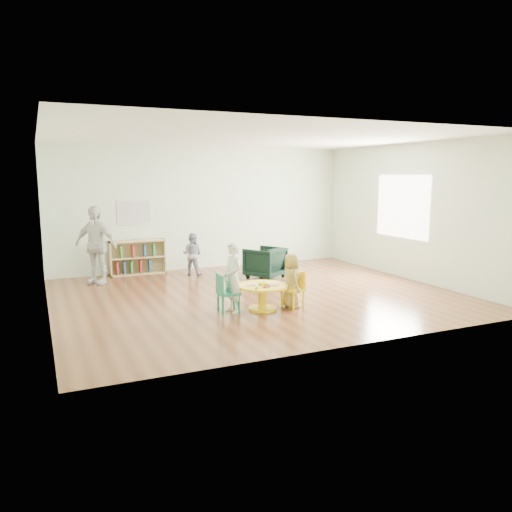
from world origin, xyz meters
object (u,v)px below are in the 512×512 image
at_px(kid_chair_right, 294,288).
at_px(toddler, 192,254).
at_px(activity_table, 263,292).
at_px(child_left, 233,278).
at_px(bookshelf, 137,258).
at_px(child_right, 291,280).
at_px(adult_caretaker, 96,245).
at_px(armchair, 265,263).
at_px(kid_chair_left, 226,292).

xyz_separation_m(kid_chair_right, toddler, (-0.76, 3.23, 0.15)).
height_order(activity_table, child_left, child_left).
bearing_deg(toddler, kid_chair_right, 142.01).
xyz_separation_m(activity_table, bookshelf, (-1.28, 3.82, 0.08)).
relative_size(kid_chair_right, child_right, 0.65).
relative_size(toddler, adult_caretaker, 0.59).
height_order(activity_table, adult_caretaker, adult_caretaker).
height_order(activity_table, toddler, toddler).
xyz_separation_m(bookshelf, adult_caretaker, (-0.92, -0.66, 0.41)).
distance_m(child_right, adult_caretaker, 4.20).
relative_size(kid_chair_right, adult_caretaker, 0.38).
bearing_deg(activity_table, bookshelf, 108.51).
height_order(child_left, toddler, child_left).
bearing_deg(activity_table, armchair, 64.11).
bearing_deg(child_left, adult_caretaker, -161.36).
bearing_deg(kid_chair_right, bookshelf, 3.72).
bearing_deg(bookshelf, adult_caretaker, -144.47).
distance_m(armchair, child_right, 2.43).
distance_m(activity_table, adult_caretaker, 3.89).
bearing_deg(adult_caretaker, armchair, 25.27).
distance_m(kid_chair_left, child_right, 1.10).
bearing_deg(toddler, activity_table, 132.32).
bearing_deg(kid_chair_left, adult_caretaker, -148.89).
bearing_deg(kid_chair_left, activity_table, 83.61).
bearing_deg(kid_chair_right, activity_table, 64.93).
height_order(activity_table, bookshelf, bookshelf).
distance_m(activity_table, armchair, 2.56).
height_order(kid_chair_left, bookshelf, bookshelf).
height_order(activity_table, kid_chair_left, kid_chair_left).
xyz_separation_m(armchair, child_left, (-1.60, -2.24, 0.23)).
xyz_separation_m(kid_chair_right, child_left, (-1.05, 0.09, 0.24)).
bearing_deg(child_left, activity_table, 73.42).
xyz_separation_m(child_right, adult_caretaker, (-2.69, 3.21, 0.33)).
height_order(bookshelf, adult_caretaker, adult_caretaker).
height_order(bookshelf, armchair, bookshelf).
bearing_deg(child_left, kid_chair_right, 75.10).
relative_size(kid_chair_right, bookshelf, 0.49).
relative_size(armchair, adult_caretaker, 0.46).
distance_m(armchair, adult_caretaker, 3.46).
distance_m(bookshelf, toddler, 1.25).
xyz_separation_m(kid_chair_right, bookshelf, (-1.84, 3.85, 0.05)).
distance_m(kid_chair_left, kid_chair_right, 1.16).
xyz_separation_m(kid_chair_right, armchair, (0.55, 2.33, 0.01)).
relative_size(child_left, child_right, 1.25).
bearing_deg(child_right, kid_chair_right, -72.45).
xyz_separation_m(bookshelf, child_left, (0.79, -3.77, 0.19)).
distance_m(kid_chair_right, adult_caretaker, 4.25).
height_order(kid_chair_right, child_left, child_left).
bearing_deg(kid_chair_right, adult_caretaker, 18.99).
bearing_deg(armchair, activity_table, 33.35).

